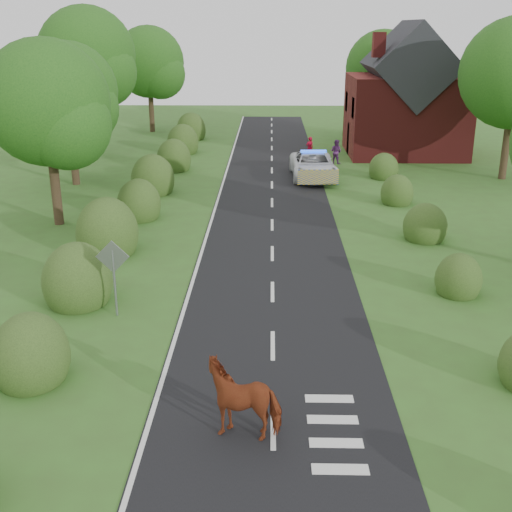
{
  "coord_description": "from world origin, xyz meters",
  "views": [
    {
      "loc": [
        -0.12,
        -16.64,
        8.76
      ],
      "look_at": [
        -0.58,
        4.11,
        1.3
      ],
      "focal_mm": 45.0,
      "sensor_mm": 36.0,
      "label": 1
    }
  ],
  "objects_px": {
    "road_sign": "(113,267)",
    "pedestrian_purple": "(336,152)",
    "police_van": "(313,165)",
    "pedestrian_red": "(310,148)",
    "cow": "(245,401)"
  },
  "relations": [
    {
      "from": "road_sign",
      "to": "pedestrian_purple",
      "type": "bearing_deg",
      "value": 69.1
    },
    {
      "from": "road_sign",
      "to": "pedestrian_red",
      "type": "height_order",
      "value": "road_sign"
    },
    {
      "from": "police_van",
      "to": "road_sign",
      "type": "bearing_deg",
      "value": -112.84
    },
    {
      "from": "road_sign",
      "to": "police_van",
      "type": "distance_m",
      "value": 21.29
    },
    {
      "from": "police_van",
      "to": "pedestrian_purple",
      "type": "distance_m",
      "value": 4.84
    },
    {
      "from": "pedestrian_red",
      "to": "pedestrian_purple",
      "type": "distance_m",
      "value": 2.27
    },
    {
      "from": "pedestrian_red",
      "to": "pedestrian_purple",
      "type": "xyz_separation_m",
      "value": [
        1.69,
        -1.52,
        0.03
      ]
    },
    {
      "from": "road_sign",
      "to": "cow",
      "type": "height_order",
      "value": "road_sign"
    },
    {
      "from": "road_sign",
      "to": "cow",
      "type": "bearing_deg",
      "value": -54.39
    },
    {
      "from": "cow",
      "to": "pedestrian_red",
      "type": "xyz_separation_m",
      "value": [
        3.28,
        31.98,
        0.04
      ]
    },
    {
      "from": "police_van",
      "to": "pedestrian_red",
      "type": "relative_size",
      "value": 3.73
    },
    {
      "from": "cow",
      "to": "pedestrian_purple",
      "type": "xyz_separation_m",
      "value": [
        4.97,
        30.46,
        0.07
      ]
    },
    {
      "from": "road_sign",
      "to": "pedestrian_red",
      "type": "distance_m",
      "value": 27.03
    },
    {
      "from": "cow",
      "to": "police_van",
      "type": "height_order",
      "value": "police_van"
    },
    {
      "from": "road_sign",
      "to": "pedestrian_purple",
      "type": "relative_size",
      "value": 1.57
    }
  ]
}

